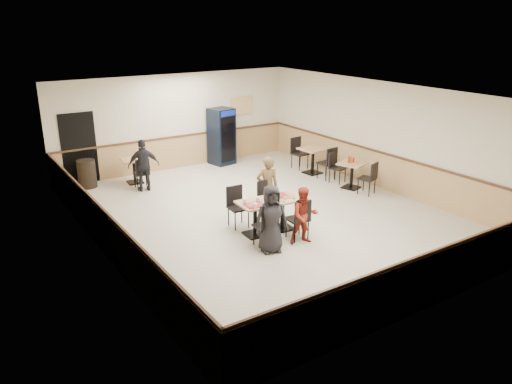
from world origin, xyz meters
TOP-DOWN VIEW (x-y plane):
  - ground at (0.00, 0.00)m, footprint 10.00×10.00m
  - room_shell at (1.78, 2.55)m, footprint 10.00×10.00m
  - main_table at (-0.49, -0.92)m, footprint 1.48×0.82m
  - main_chairs at (-0.55, -0.92)m, footprint 1.39×1.77m
  - diner_woman_left at (-1.02, -1.76)m, footprint 0.81×0.65m
  - diner_woman_right at (-0.20, -1.82)m, footprint 0.72×0.63m
  - diner_man_opposite at (0.03, -0.09)m, footprint 0.64×0.51m
  - lone_diner at (-1.79, 3.37)m, footprint 0.93×0.58m
  - tabletop_clutter at (-0.56, -0.97)m, footprint 1.27×0.62m
  - side_table_near at (3.24, 0.35)m, footprint 0.89×0.89m
  - side_table_near_chair_south at (3.24, -0.25)m, footprint 0.56×0.56m
  - side_table_near_chair_north at (3.24, 0.95)m, footprint 0.56×0.56m
  - side_table_far at (3.22, 2.08)m, footprint 0.82×0.82m
  - side_table_far_chair_south at (3.22, 1.43)m, footprint 0.51×0.51m
  - side_table_far_chair_north at (3.22, 2.73)m, footprint 0.51×0.51m
  - condiment_caddy at (3.21, 0.40)m, footprint 0.23×0.06m
  - back_table at (-1.79, 4.20)m, footprint 0.75×0.75m
  - back_table_chair_lone at (-1.79, 3.61)m, footprint 0.47×0.47m
  - pepsi_cooler at (1.39, 4.59)m, footprint 0.82×0.82m
  - trash_bin at (-3.07, 4.55)m, footprint 0.51×0.51m

SIDE VIEW (x-z plane):
  - ground at x=0.00m, z-range 0.00..0.00m
  - trash_bin at x=-3.07m, z-range 0.00..0.81m
  - back_table_chair_lone at x=-1.79m, z-range 0.00..0.93m
  - side_table_near_chair_south at x=3.24m, z-range 0.00..0.94m
  - side_table_near_chair_north at x=3.24m, z-range 0.00..0.94m
  - main_chairs at x=-0.55m, z-range 0.00..0.97m
  - back_table at x=-1.79m, z-range 0.12..0.85m
  - side_table_near at x=3.24m, z-range 0.12..0.87m
  - main_table at x=-0.49m, z-range 0.13..0.90m
  - side_table_far_chair_south at x=3.22m, z-range 0.00..1.03m
  - side_table_far_chair_north at x=3.22m, z-range 0.00..1.03m
  - side_table_far at x=3.22m, z-range 0.13..0.94m
  - room_shell at x=1.78m, z-range -4.42..5.58m
  - diner_woman_right at x=-0.20m, z-range 0.00..1.27m
  - diner_woman_left at x=-1.02m, z-range 0.00..1.44m
  - lone_diner at x=-1.79m, z-range 0.00..1.47m
  - diner_man_opposite at x=0.03m, z-range 0.00..1.51m
  - tabletop_clutter at x=-0.56m, z-range 0.74..0.86m
  - condiment_caddy at x=3.21m, z-range 0.73..0.93m
  - pepsi_cooler at x=1.39m, z-range 0.00..1.86m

